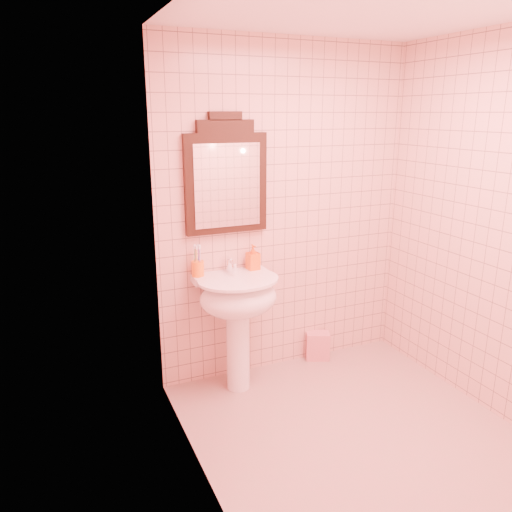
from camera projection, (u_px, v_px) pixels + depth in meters
name	position (u px, v px, depth m)	size (l,w,h in m)	color
floor	(360.00, 438.00, 3.15)	(2.20, 2.20, 0.00)	tan
back_wall	(285.00, 213.00, 3.77)	(2.00, 0.02, 2.50)	#DBAA99
pedestal_sink	(238.00, 305.00, 3.55)	(0.58, 0.58, 0.86)	white
faucet	(231.00, 265.00, 3.60)	(0.04, 0.16, 0.11)	white
mirror	(226.00, 178.00, 3.49)	(0.60, 0.06, 0.84)	black
toothbrush_cup	(198.00, 268.00, 3.53)	(0.09, 0.09, 0.20)	orange
soap_dispenser	(253.00, 257.00, 3.67)	(0.08, 0.09, 0.19)	orange
towel	(317.00, 346.00, 4.15)	(0.19, 0.13, 0.23)	pink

